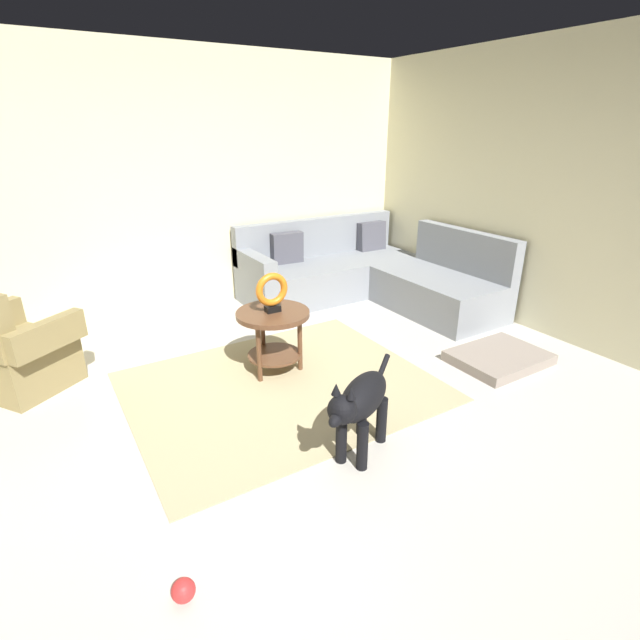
{
  "coord_description": "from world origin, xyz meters",
  "views": [
    {
      "loc": [
        -1.33,
        -2.28,
        1.94
      ],
      "look_at": [
        0.45,
        0.6,
        0.55
      ],
      "focal_mm": 26.72,
      "sensor_mm": 36.0,
      "label": 1
    }
  ],
  "objects_px": {
    "sectional_couch": "(367,276)",
    "dog": "(360,403)",
    "side_table": "(273,325)",
    "torus_sculpture": "(272,291)",
    "dog_toy_ball": "(183,590)",
    "dog_bed_mat": "(499,358)",
    "armchair": "(15,353)"
  },
  "relations": [
    {
      "from": "torus_sculpture",
      "to": "dog_toy_ball",
      "type": "height_order",
      "value": "torus_sculpture"
    },
    {
      "from": "armchair",
      "to": "side_table",
      "type": "distance_m",
      "value": 1.99
    },
    {
      "from": "dog",
      "to": "torus_sculpture",
      "type": "bearing_deg",
      "value": -32.23
    },
    {
      "from": "sectional_couch",
      "to": "dog_toy_ball",
      "type": "distance_m",
      "value": 4.1
    },
    {
      "from": "sectional_couch",
      "to": "dog_toy_ball",
      "type": "height_order",
      "value": "sectional_couch"
    },
    {
      "from": "torus_sculpture",
      "to": "armchair",
      "type": "bearing_deg",
      "value": 157.52
    },
    {
      "from": "armchair",
      "to": "dog_bed_mat",
      "type": "relative_size",
      "value": 1.25
    },
    {
      "from": "torus_sculpture",
      "to": "dog_bed_mat",
      "type": "bearing_deg",
      "value": -27.15
    },
    {
      "from": "sectional_couch",
      "to": "dog",
      "type": "xyz_separation_m",
      "value": [
        -1.8,
        -2.32,
        0.09
      ]
    },
    {
      "from": "armchair",
      "to": "side_table",
      "type": "relative_size",
      "value": 1.67
    },
    {
      "from": "torus_sculpture",
      "to": "sectional_couch",
      "type": "bearing_deg",
      "value": 30.78
    },
    {
      "from": "side_table",
      "to": "dog_bed_mat",
      "type": "height_order",
      "value": "side_table"
    },
    {
      "from": "side_table",
      "to": "torus_sculpture",
      "type": "height_order",
      "value": "torus_sculpture"
    },
    {
      "from": "armchair",
      "to": "side_table",
      "type": "height_order",
      "value": "armchair"
    },
    {
      "from": "torus_sculpture",
      "to": "dog",
      "type": "relative_size",
      "value": 0.43
    },
    {
      "from": "torus_sculpture",
      "to": "dog_toy_ball",
      "type": "relative_size",
      "value": 3.06
    },
    {
      "from": "sectional_couch",
      "to": "armchair",
      "type": "relative_size",
      "value": 2.25
    },
    {
      "from": "dog_bed_mat",
      "to": "dog_toy_ball",
      "type": "distance_m",
      "value": 3.14
    },
    {
      "from": "side_table",
      "to": "dog_toy_ball",
      "type": "distance_m",
      "value": 2.16
    },
    {
      "from": "torus_sculpture",
      "to": "dog",
      "type": "bearing_deg",
      "value": -92.17
    },
    {
      "from": "sectional_couch",
      "to": "torus_sculpture",
      "type": "relative_size",
      "value": 6.9
    },
    {
      "from": "side_table",
      "to": "dog",
      "type": "distance_m",
      "value": 1.28
    },
    {
      "from": "dog",
      "to": "armchair",
      "type": "bearing_deg",
      "value": 11.15
    },
    {
      "from": "torus_sculpture",
      "to": "dog_bed_mat",
      "type": "xyz_separation_m",
      "value": [
        1.75,
        -0.9,
        -0.67
      ]
    },
    {
      "from": "dog",
      "to": "dog_toy_ball",
      "type": "distance_m",
      "value": 1.35
    },
    {
      "from": "armchair",
      "to": "dog_bed_mat",
      "type": "bearing_deg",
      "value": 29.89
    },
    {
      "from": "sectional_couch",
      "to": "dog_bed_mat",
      "type": "xyz_separation_m",
      "value": [
        -0.01,
        -1.94,
        -0.24
      ]
    },
    {
      "from": "dog_bed_mat",
      "to": "dog",
      "type": "bearing_deg",
      "value": -167.99
    },
    {
      "from": "dog",
      "to": "dog_bed_mat",
      "type": "bearing_deg",
      "value": -108.04
    },
    {
      "from": "torus_sculpture",
      "to": "dog_toy_ball",
      "type": "xyz_separation_m",
      "value": [
        -1.29,
        -1.69,
        -0.66
      ]
    },
    {
      "from": "sectional_couch",
      "to": "armchair",
      "type": "bearing_deg",
      "value": -175.43
    },
    {
      "from": "side_table",
      "to": "armchair",
      "type": "bearing_deg",
      "value": 157.52
    }
  ]
}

